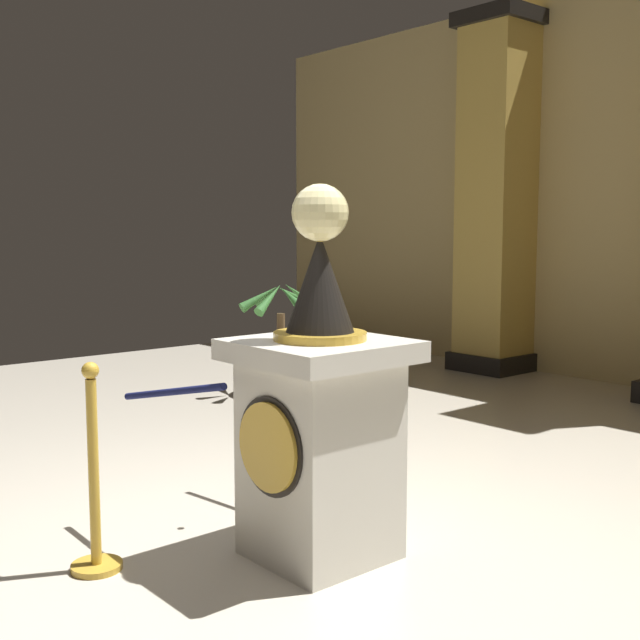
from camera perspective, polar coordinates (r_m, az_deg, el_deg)
ground_plane at (r=4.28m, az=-3.62°, el=-15.38°), size 12.56×12.56×0.00m
pedestal_clock at (r=3.86m, az=-0.06°, el=-6.96°), size 0.75×0.75×1.81m
stanchion_near at (r=4.95m, az=2.42°, el=-8.13°), size 0.24×0.24×0.99m
stanchion_far at (r=3.95m, az=-15.85°, el=-12.23°), size 0.24×0.24×0.99m
velvet_rope at (r=4.29m, az=-5.68°, el=-4.36°), size 0.92×0.95×0.22m
column_left at (r=9.19m, az=12.57°, el=8.64°), size 0.81×0.81×3.95m
potted_palm_left at (r=7.76m, az=-2.81°, el=-2.89°), size 0.84×0.80×1.12m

